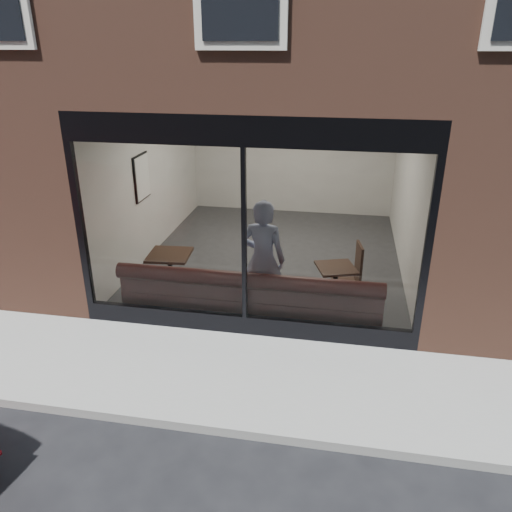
% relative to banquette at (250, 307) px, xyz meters
% --- Properties ---
extents(ground, '(120.00, 120.00, 0.00)m').
position_rel_banquette_xyz_m(ground, '(0.00, -2.45, -0.23)').
color(ground, black).
rests_on(ground, ground).
extents(sidewalk_near, '(40.00, 2.00, 0.01)m').
position_rel_banquette_xyz_m(sidewalk_near, '(0.00, -1.45, -0.22)').
color(sidewalk_near, gray).
rests_on(sidewalk_near, ground).
extents(kerb_near, '(40.00, 0.10, 0.12)m').
position_rel_banquette_xyz_m(kerb_near, '(0.00, -2.50, -0.17)').
color(kerb_near, gray).
rests_on(kerb_near, ground).
extents(host_building_pier_left, '(2.50, 12.00, 3.20)m').
position_rel_banquette_xyz_m(host_building_pier_left, '(-3.75, 5.55, 1.38)').
color(host_building_pier_left, brown).
rests_on(host_building_pier_left, ground).
extents(host_building_pier_right, '(2.50, 12.00, 3.20)m').
position_rel_banquette_xyz_m(host_building_pier_right, '(3.75, 5.55, 1.38)').
color(host_building_pier_right, brown).
rests_on(host_building_pier_right, ground).
extents(host_building_backfill, '(5.00, 6.00, 3.20)m').
position_rel_banquette_xyz_m(host_building_backfill, '(0.00, 8.55, 1.38)').
color(host_building_backfill, brown).
rests_on(host_building_backfill, ground).
extents(cafe_floor, '(6.00, 6.00, 0.00)m').
position_rel_banquette_xyz_m(cafe_floor, '(0.00, 2.55, -0.21)').
color(cafe_floor, '#2D2D30').
rests_on(cafe_floor, ground).
extents(cafe_ceiling, '(6.00, 6.00, 0.00)m').
position_rel_banquette_xyz_m(cafe_ceiling, '(0.00, 2.55, 2.97)').
color(cafe_ceiling, white).
rests_on(cafe_ceiling, host_building_upper).
extents(cafe_wall_back, '(5.00, 0.00, 5.00)m').
position_rel_banquette_xyz_m(cafe_wall_back, '(0.00, 5.54, 1.37)').
color(cafe_wall_back, silver).
rests_on(cafe_wall_back, ground).
extents(cafe_wall_left, '(0.00, 6.00, 6.00)m').
position_rel_banquette_xyz_m(cafe_wall_left, '(-2.49, 2.55, 1.37)').
color(cafe_wall_left, silver).
rests_on(cafe_wall_left, ground).
extents(cafe_wall_right, '(0.00, 6.00, 6.00)m').
position_rel_banquette_xyz_m(cafe_wall_right, '(2.49, 2.55, 1.37)').
color(cafe_wall_right, silver).
rests_on(cafe_wall_right, ground).
extents(storefront_kick, '(5.00, 0.10, 0.30)m').
position_rel_banquette_xyz_m(storefront_kick, '(0.00, -0.40, -0.08)').
color(storefront_kick, black).
rests_on(storefront_kick, ground).
extents(storefront_header, '(5.00, 0.10, 0.40)m').
position_rel_banquette_xyz_m(storefront_header, '(0.00, -0.40, 2.77)').
color(storefront_header, black).
rests_on(storefront_header, host_building_upper).
extents(storefront_mullion, '(0.06, 0.10, 2.50)m').
position_rel_banquette_xyz_m(storefront_mullion, '(0.00, -0.40, 1.32)').
color(storefront_mullion, black).
rests_on(storefront_mullion, storefront_kick).
extents(storefront_glass, '(4.80, 0.00, 4.80)m').
position_rel_banquette_xyz_m(storefront_glass, '(0.00, -0.43, 1.33)').
color(storefront_glass, white).
rests_on(storefront_glass, storefront_kick).
extents(banquette, '(4.00, 0.55, 0.45)m').
position_rel_banquette_xyz_m(banquette, '(0.00, 0.00, 0.00)').
color(banquette, '#371414').
rests_on(banquette, cafe_floor).
extents(person, '(0.74, 0.52, 1.91)m').
position_rel_banquette_xyz_m(person, '(0.16, 0.22, 0.73)').
color(person, '#98A4CC').
rests_on(person, cafe_floor).
extents(cafe_table_left, '(0.74, 0.74, 0.04)m').
position_rel_banquette_xyz_m(cafe_table_left, '(-1.50, 0.62, 0.52)').
color(cafe_table_left, black).
rests_on(cafe_table_left, cafe_floor).
extents(cafe_table_right, '(0.73, 0.73, 0.04)m').
position_rel_banquette_xyz_m(cafe_table_right, '(1.28, 0.59, 0.52)').
color(cafe_table_right, black).
rests_on(cafe_table_right, cafe_floor).
extents(cafe_chair_right, '(0.52, 0.52, 0.04)m').
position_rel_banquette_xyz_m(cafe_chair_right, '(1.46, 1.10, 0.01)').
color(cafe_chair_right, black).
rests_on(cafe_chair_right, cafe_floor).
extents(wall_poster, '(0.02, 0.61, 0.81)m').
position_rel_banquette_xyz_m(wall_poster, '(-2.45, 2.00, 1.46)').
color(wall_poster, white).
rests_on(wall_poster, cafe_wall_left).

